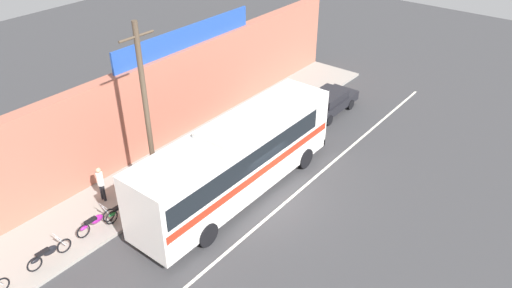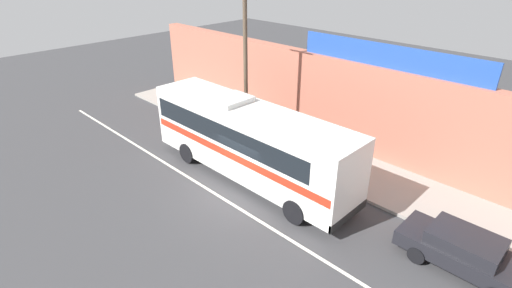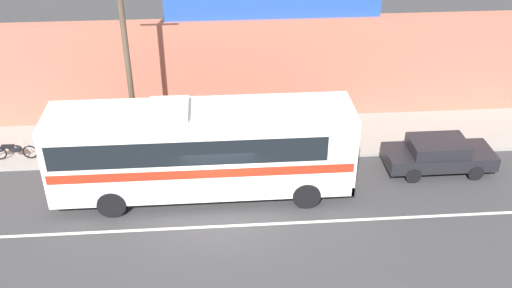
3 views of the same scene
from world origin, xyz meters
TOP-DOWN VIEW (x-y plane):
  - ground_plane at (0.00, 0.00)m, footprint 70.00×70.00m
  - sidewalk_slab at (0.00, 5.20)m, footprint 30.00×3.60m
  - storefront_facade at (0.00, 7.35)m, footprint 30.00×0.70m
  - storefront_billboard at (2.62, 7.35)m, footprint 9.45×0.12m
  - road_center_stripe at (0.00, -0.80)m, footprint 30.00×0.14m
  - intercity_bus at (-0.66, 1.29)m, footprint 11.07×2.61m
  - parked_car at (8.85, 2.22)m, footprint 4.34×1.84m
  - utility_pole at (-3.29, 3.74)m, footprint 1.60×0.22m
  - motorcycle_blue at (-4.95, 4.03)m, footprint 1.97×0.56m
  - motorcycle_green at (-6.23, 4.24)m, footprint 1.87×0.56m
  - motorcycle_red at (-8.45, 4.11)m, footprint 1.87×0.56m
  - pedestrian_far_left at (-4.81, 5.66)m, footprint 0.30×0.48m

SIDE VIEW (x-z plane):
  - ground_plane at x=0.00m, z-range 0.00..0.00m
  - road_center_stripe at x=0.00m, z-range 0.00..0.01m
  - sidewalk_slab at x=0.00m, z-range 0.00..0.14m
  - motorcycle_blue at x=-4.95m, z-range 0.09..1.04m
  - motorcycle_green at x=-6.23m, z-range 0.09..1.04m
  - motorcycle_red at x=-8.45m, z-range 0.09..1.04m
  - parked_car at x=8.85m, z-range 0.05..1.42m
  - pedestrian_far_left at x=-4.81m, z-range 0.28..2.01m
  - intercity_bus at x=-0.66m, z-range 0.17..3.96m
  - storefront_facade at x=0.00m, z-range 0.00..4.80m
  - utility_pole at x=-3.29m, z-range 0.28..8.51m
  - storefront_billboard at x=2.62m, z-range 4.80..5.90m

